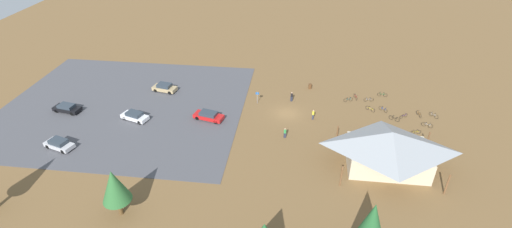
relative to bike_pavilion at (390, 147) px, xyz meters
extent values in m
plane|color=brown|center=(13.63, -11.75, -3.14)|extent=(160.00, 160.00, 0.00)
cube|color=#4C4C51|center=(40.97, -10.92, -3.11)|extent=(39.88, 34.15, 0.05)
cube|color=beige|center=(0.00, 0.00, -1.64)|extent=(10.11, 6.54, 2.99)
pyramid|color=#93999E|center=(0.00, 0.00, 1.10)|extent=(12.82, 9.25, 2.49)
cylinder|color=brown|center=(-6.21, -4.42, -1.64)|extent=(0.20, 0.20, 2.99)
cylinder|color=brown|center=(6.21, -4.42, -1.64)|extent=(0.20, 0.20, 2.99)
cylinder|color=brown|center=(-6.21, 4.42, -1.64)|extent=(0.20, 0.20, 2.99)
cylinder|color=brown|center=(6.21, 4.42, -1.64)|extent=(0.20, 0.20, 2.99)
cylinder|color=brown|center=(9.94, -20.93, -2.69)|extent=(0.60, 0.60, 0.90)
cylinder|color=#99999E|center=(18.85, -14.44, -2.04)|extent=(0.08, 0.08, 2.20)
cube|color=#1959B2|center=(18.85, -14.44, -1.24)|extent=(0.56, 0.04, 0.40)
cylinder|color=brown|center=(31.23, 12.24, -2.04)|extent=(0.48, 0.48, 2.20)
cone|color=#2D6633|center=(31.23, 12.24, 1.09)|extent=(3.18, 3.18, 4.06)
cone|color=#235B2D|center=(4.53, 14.96, 1.78)|extent=(3.18, 3.18, 5.14)
torus|color=black|center=(0.54, -14.59, -2.80)|extent=(0.54, 0.46, 0.67)
torus|color=black|center=(-0.29, -13.89, -2.80)|extent=(0.54, 0.46, 0.67)
cylinder|color=yellow|center=(0.12, -14.24, -2.69)|extent=(0.79, 0.67, 0.04)
cylinder|color=yellow|center=(0.27, -14.37, -2.60)|extent=(0.04, 0.04, 0.41)
cube|color=black|center=(0.27, -14.37, -2.39)|extent=(0.20, 0.19, 0.05)
cylinder|color=yellow|center=(-0.21, -13.96, -2.58)|extent=(0.04, 0.04, 0.44)
cylinder|color=black|center=(-0.21, -13.96, -2.36)|extent=(0.33, 0.39, 0.03)
torus|color=black|center=(-0.55, -17.43, -2.80)|extent=(0.68, 0.13, 0.68)
torus|color=black|center=(0.46, -17.29, -2.80)|extent=(0.68, 0.13, 0.68)
cylinder|color=#B7B7BC|center=(-0.04, -17.36, -2.68)|extent=(0.93, 0.16, 0.04)
cylinder|color=#B7B7BC|center=(-0.22, -17.38, -2.61)|extent=(0.04, 0.04, 0.37)
cube|color=black|center=(-0.22, -17.38, -2.42)|extent=(0.21, 0.11, 0.05)
cylinder|color=#B7B7BC|center=(0.36, -17.31, -2.58)|extent=(0.04, 0.04, 0.44)
cylinder|color=black|center=(0.36, -17.31, -2.35)|extent=(0.10, 0.48, 0.03)
torus|color=black|center=(2.25, -18.59, -2.80)|extent=(0.20, 0.67, 0.68)
torus|color=black|center=(1.99, -17.56, -2.80)|extent=(0.20, 0.67, 0.68)
cylinder|color=red|center=(2.12, -18.08, -2.68)|extent=(0.27, 0.95, 0.04)
cylinder|color=red|center=(2.17, -18.26, -2.59)|extent=(0.04, 0.04, 0.42)
cube|color=black|center=(2.17, -18.26, -2.38)|extent=(0.13, 0.21, 0.05)
cylinder|color=red|center=(2.02, -17.66, -2.55)|extent=(0.04, 0.04, 0.49)
cylinder|color=black|center=(2.02, -17.66, -2.31)|extent=(0.47, 0.15, 0.03)
torus|color=black|center=(-1.63, -14.71, -2.79)|extent=(0.50, 0.53, 0.69)
torus|color=black|center=(-2.32, -13.98, -2.79)|extent=(0.50, 0.53, 0.69)
cylinder|color=#2347B7|center=(-1.97, -14.34, -2.68)|extent=(0.66, 0.70, 0.04)
cylinder|color=#2347B7|center=(-1.85, -14.48, -2.57)|extent=(0.04, 0.04, 0.45)
cube|color=black|center=(-1.85, -14.48, -2.34)|extent=(0.20, 0.20, 0.05)
cylinder|color=#2347B7|center=(-2.25, -14.05, -2.54)|extent=(0.04, 0.04, 0.49)
cylinder|color=black|center=(-2.25, -14.05, -2.30)|extent=(0.37, 0.35, 0.03)
torus|color=black|center=(-7.45, -10.59, -2.79)|extent=(0.65, 0.31, 0.69)
torus|color=black|center=(-8.36, -10.20, -2.79)|extent=(0.65, 0.31, 0.69)
cylinder|color=silver|center=(-7.90, -10.39, -2.68)|extent=(0.85, 0.40, 0.04)
cylinder|color=silver|center=(-7.74, -10.47, -2.60)|extent=(0.04, 0.04, 0.39)
cube|color=black|center=(-7.74, -10.47, -2.40)|extent=(0.22, 0.15, 0.05)
cylinder|color=silver|center=(-8.27, -10.24, -2.55)|extent=(0.04, 0.04, 0.48)
cylinder|color=black|center=(-8.27, -10.24, -2.31)|extent=(0.22, 0.45, 0.03)
torus|color=black|center=(3.91, -16.73, -2.78)|extent=(0.68, 0.29, 0.71)
torus|color=black|center=(3.00, -17.08, -2.78)|extent=(0.68, 0.29, 0.71)
cylinder|color=#197A7F|center=(3.46, -16.90, -2.66)|extent=(0.85, 0.36, 0.04)
cylinder|color=#197A7F|center=(3.62, -16.84, -2.59)|extent=(0.04, 0.04, 0.39)
cube|color=black|center=(3.62, -16.84, -2.39)|extent=(0.22, 0.15, 0.05)
cylinder|color=#197A7F|center=(3.09, -17.04, -2.56)|extent=(0.04, 0.04, 0.44)
cylinder|color=black|center=(3.09, -17.04, -2.34)|extent=(0.20, 0.46, 0.03)
torus|color=black|center=(-2.82, -11.96, -2.77)|extent=(0.64, 0.44, 0.74)
torus|color=black|center=(-3.66, -11.40, -2.77)|extent=(0.64, 0.44, 0.74)
cylinder|color=black|center=(-3.24, -11.68, -2.64)|extent=(0.79, 0.54, 0.04)
cylinder|color=black|center=(-3.08, -11.78, -2.53)|extent=(0.04, 0.04, 0.47)
cube|color=black|center=(-3.08, -11.78, -2.30)|extent=(0.21, 0.18, 0.05)
cylinder|color=black|center=(-3.57, -11.46, -2.55)|extent=(0.04, 0.04, 0.44)
cylinder|color=black|center=(-3.57, -11.46, -2.32)|extent=(0.29, 0.42, 0.03)
torus|color=black|center=(-4.47, -12.36, -2.81)|extent=(0.56, 0.41, 0.66)
torus|color=black|center=(-5.31, -12.96, -2.81)|extent=(0.56, 0.41, 0.66)
cylinder|color=#722D9E|center=(-4.89, -12.66, -2.70)|extent=(0.79, 0.58, 0.04)
cylinder|color=#722D9E|center=(-4.74, -12.55, -2.63)|extent=(0.04, 0.04, 0.35)
cube|color=black|center=(-4.74, -12.55, -2.46)|extent=(0.21, 0.18, 0.05)
cylinder|color=#722D9E|center=(-5.23, -12.90, -2.61)|extent=(0.04, 0.04, 0.40)
cylinder|color=black|center=(-5.23, -12.90, -2.41)|extent=(0.30, 0.41, 0.03)
torus|color=black|center=(-7.54, -13.04, -2.80)|extent=(0.19, 0.66, 0.67)
torus|color=black|center=(-7.32, -14.01, -2.80)|extent=(0.19, 0.66, 0.67)
cylinder|color=orange|center=(-7.43, -13.52, -2.69)|extent=(0.24, 0.90, 0.04)
cylinder|color=orange|center=(-7.47, -13.35, -2.62)|extent=(0.04, 0.04, 0.37)
cube|color=black|center=(-7.47, -13.35, -2.44)|extent=(0.12, 0.21, 0.05)
cylinder|color=orange|center=(-7.34, -13.91, -2.57)|extent=(0.04, 0.04, 0.47)
cylinder|color=black|center=(-7.34, -13.91, -2.34)|extent=(0.48, 0.14, 0.03)
torus|color=black|center=(-3.16, -19.37, -2.80)|extent=(0.67, 0.17, 0.68)
torus|color=black|center=(-2.16, -19.56, -2.80)|extent=(0.67, 0.17, 0.68)
cylinder|color=#1E7F38|center=(-2.66, -19.47, -2.69)|extent=(0.93, 0.21, 0.04)
cylinder|color=#1E7F38|center=(-2.84, -19.43, -2.58)|extent=(0.04, 0.04, 0.45)
cube|color=black|center=(-2.84, -19.43, -2.35)|extent=(0.21, 0.12, 0.05)
cylinder|color=#1E7F38|center=(-2.26, -19.54, -2.56)|extent=(0.04, 0.04, 0.48)
cylinder|color=black|center=(-2.26, -19.54, -2.31)|extent=(0.12, 0.48, 0.03)
torus|color=black|center=(-6.23, -8.34, -2.81)|extent=(0.64, 0.22, 0.65)
torus|color=black|center=(-5.28, -8.07, -2.81)|extent=(0.64, 0.22, 0.65)
cylinder|color=yellow|center=(-5.75, -8.20, -2.70)|extent=(0.88, 0.28, 0.04)
cylinder|color=yellow|center=(-5.92, -8.25, -2.60)|extent=(0.04, 0.04, 0.43)
cube|color=black|center=(-5.92, -8.25, -2.38)|extent=(0.21, 0.13, 0.05)
cylinder|color=yellow|center=(-5.38, -8.10, -2.61)|extent=(0.04, 0.04, 0.40)
cylinder|color=black|center=(-5.38, -8.10, -2.41)|extent=(0.16, 0.47, 0.03)
torus|color=black|center=(-10.00, -13.06, -2.80)|extent=(0.45, 0.54, 0.67)
torus|color=black|center=(-9.38, -13.84, -2.80)|extent=(0.45, 0.54, 0.67)
cylinder|color=#B7B7BC|center=(-9.69, -13.45, -2.69)|extent=(0.61, 0.73, 0.04)
cylinder|color=#B7B7BC|center=(-9.80, -13.31, -2.59)|extent=(0.04, 0.04, 0.43)
cube|color=black|center=(-9.80, -13.31, -2.38)|extent=(0.19, 0.21, 0.05)
cylinder|color=#B7B7BC|center=(-9.44, -13.76, -2.57)|extent=(0.04, 0.04, 0.46)
cylinder|color=black|center=(-9.44, -13.76, -2.34)|extent=(0.39, 0.33, 0.03)
cube|color=red|center=(25.87, -8.41, -2.57)|extent=(5.03, 2.94, 0.60)
cube|color=#2D3842|center=(25.87, -8.41, -2.02)|extent=(2.96, 2.22, 0.48)
cylinder|color=black|center=(27.62, -8.00, -2.77)|extent=(0.67, 0.37, 0.64)
cylinder|color=black|center=(27.23, -9.59, -2.77)|extent=(0.67, 0.37, 0.64)
cylinder|color=black|center=(24.50, -7.23, -2.77)|extent=(0.67, 0.37, 0.64)
cylinder|color=black|center=(24.11, -8.82, -2.77)|extent=(0.67, 0.37, 0.64)
cube|color=black|center=(49.34, -7.87, -2.57)|extent=(4.71, 2.53, 0.59)
cube|color=#2D3842|center=(49.34, -7.87, -2.03)|extent=(2.73, 1.99, 0.49)
cylinder|color=black|center=(50.98, -7.34, -2.77)|extent=(0.67, 0.32, 0.64)
cylinder|color=black|center=(50.71, -8.91, -2.77)|extent=(0.67, 0.32, 0.64)
cylinder|color=black|center=(47.98, -6.83, -2.77)|extent=(0.67, 0.32, 0.64)
cylinder|color=black|center=(47.71, -8.40, -2.77)|extent=(0.67, 0.32, 0.64)
cube|color=white|center=(37.40, -6.86, -2.57)|extent=(4.70, 3.01, 0.60)
cube|color=#2D3842|center=(37.40, -6.86, -2.00)|extent=(2.81, 2.22, 0.53)
cylinder|color=black|center=(39.05, -6.59, -2.77)|extent=(0.68, 0.41, 0.64)
cylinder|color=black|center=(38.58, -8.04, -2.77)|extent=(0.68, 0.41, 0.64)
cylinder|color=black|center=(36.22, -5.67, -2.77)|extent=(0.68, 0.41, 0.64)
cylinder|color=black|center=(35.75, -7.12, -2.77)|extent=(0.68, 0.41, 0.64)
cube|color=tan|center=(35.83, -16.64, -2.55)|extent=(4.52, 2.65, 0.63)
cube|color=#2D3842|center=(35.83, -16.64, -1.94)|extent=(2.65, 2.07, 0.58)
cylinder|color=black|center=(37.40, -16.11, -2.77)|extent=(0.67, 0.34, 0.64)
cylinder|color=black|center=(37.08, -17.72, -2.77)|extent=(0.67, 0.34, 0.64)
cylinder|color=black|center=(34.57, -15.55, -2.77)|extent=(0.67, 0.34, 0.64)
cylinder|color=black|center=(34.25, -17.16, -2.77)|extent=(0.67, 0.34, 0.64)
cube|color=#BCBCC1|center=(45.06, 1.54, -2.57)|extent=(4.59, 2.94, 0.59)
cube|color=#2D3842|center=(45.06, 1.54, -1.99)|extent=(2.73, 2.19, 0.58)
cylinder|color=black|center=(46.67, 1.86, -2.77)|extent=(0.68, 0.40, 0.64)
cylinder|color=black|center=(46.22, 0.37, -2.77)|extent=(0.68, 0.40, 0.64)
cylinder|color=black|center=(43.90, 2.70, -2.77)|extent=(0.68, 0.40, 0.64)
cylinder|color=black|center=(43.45, 1.21, -2.77)|extent=(0.68, 0.40, 0.64)
cube|color=#2D3347|center=(13.62, -4.94, -2.72)|extent=(0.39, 0.35, 0.83)
cylinder|color=green|center=(13.62, -4.94, -2.02)|extent=(0.36, 0.36, 0.57)
sphere|color=tan|center=(13.62, -4.94, -1.62)|extent=(0.24, 0.24, 0.24)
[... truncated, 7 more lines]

